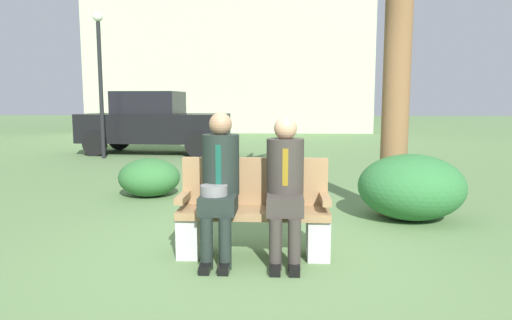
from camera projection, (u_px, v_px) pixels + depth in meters
The scene contains 8 objects.
ground_plane at pixel (251, 255), 4.32m from camera, with size 80.00×80.00×0.00m, color #5B7C49.
park_bench at pixel (254, 213), 4.31m from camera, with size 1.39×0.44×0.90m.
seated_man_left at pixel (219, 179), 4.16m from camera, with size 0.34×0.72×1.33m.
seated_man_right at pixel (285, 181), 4.13m from camera, with size 0.34×0.72×1.30m.
shrub_near_bench at pixel (411, 187), 5.59m from camera, with size 1.28×1.17×0.80m, color #2D6E36.
shrub_mid_lawn at pixel (149, 177), 6.95m from camera, with size 0.92×0.84×0.58m, color #306A33.
parked_car_near at pixel (154, 123), 12.53m from camera, with size 3.98×1.89×1.68m.
street_lamp at pixel (100, 70), 11.25m from camera, with size 0.24×0.24×3.56m.
Camera 1 is at (0.28, -4.16, 1.44)m, focal length 32.35 mm.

